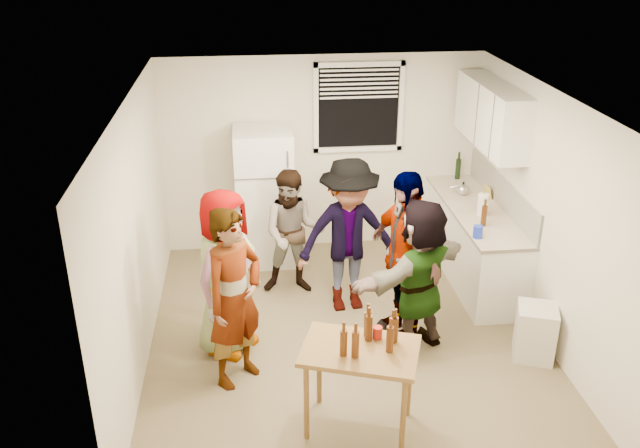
{
  "coord_description": "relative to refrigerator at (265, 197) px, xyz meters",
  "views": [
    {
      "loc": [
        -0.91,
        -5.87,
        3.97
      ],
      "look_at": [
        -0.23,
        0.33,
        1.15
      ],
      "focal_mm": 38.0,
      "sensor_mm": 36.0,
      "label": 1
    }
  ],
  "objects": [
    {
      "name": "window",
      "position": [
        1.2,
        0.33,
        1.0
      ],
      "size": [
        1.12,
        0.1,
        1.06
      ],
      "primitive_type": null,
      "color": "white",
      "rests_on": "room"
    },
    {
      "name": "wine_bottle",
      "position": [
        2.5,
        0.23,
        0.05
      ],
      "size": [
        0.07,
        0.07,
        0.26
      ],
      "primitive_type": "cylinder",
      "color": "black",
      "rests_on": "countertop"
    },
    {
      "name": "red_cup",
      "position": [
        0.82,
        -3.1,
        -0.06
      ],
      "size": [
        0.08,
        0.08,
        0.11
      ],
      "primitive_type": "cylinder",
      "color": "#9C1C10",
      "rests_on": "serving_table"
    },
    {
      "name": "refrigerator",
      "position": [
        0.0,
        0.0,
        0.0
      ],
      "size": [
        0.7,
        0.7,
        1.7
      ],
      "primitive_type": "cube",
      "color": "white",
      "rests_on": "ground"
    },
    {
      "name": "room",
      "position": [
        0.75,
        -1.88,
        -0.85
      ],
      "size": [
        4.0,
        4.5,
        2.5
      ],
      "primitive_type": null,
      "color": "silver",
      "rests_on": "ground"
    },
    {
      "name": "kettle",
      "position": [
        2.4,
        -0.32,
        0.05
      ],
      "size": [
        0.27,
        0.25,
        0.18
      ],
      "primitive_type": null,
      "rotation": [
        0.0,
        0.0,
        -0.42
      ],
      "color": "silver",
      "rests_on": "countertop"
    },
    {
      "name": "countertop",
      "position": [
        2.45,
        -0.73,
        0.03
      ],
      "size": [
        0.64,
        2.22,
        0.04
      ],
      "primitive_type": "cube",
      "color": "beige",
      "rests_on": "counter_lower"
    },
    {
      "name": "counter_lower",
      "position": [
        2.45,
        -0.73,
        -0.42
      ],
      "size": [
        0.6,
        2.2,
        0.86
      ],
      "primitive_type": "cube",
      "color": "white",
      "rests_on": "ground"
    },
    {
      "name": "guest_black",
      "position": [
        1.33,
        -1.87,
        -0.85
      ],
      "size": [
        2.07,
        1.67,
        0.44
      ],
      "primitive_type": "imported",
      "rotation": [
        0.0,
        0.0,
        -1.17
      ],
      "color": "black",
      "rests_on": "ground"
    },
    {
      "name": "backsplash",
      "position": [
        2.74,
        -0.73,
        0.23
      ],
      "size": [
        0.03,
        2.2,
        0.36
      ],
      "primitive_type": "cube",
      "color": "beige",
      "rests_on": "countertop"
    },
    {
      "name": "guest_grey",
      "position": [
        -0.44,
        -1.93,
        -0.85
      ],
      "size": [
        1.88,
        1.63,
        0.54
      ],
      "primitive_type": "imported",
      "rotation": [
        0.0,
        0.0,
        0.99
      ],
      "color": "gray",
      "rests_on": "ground"
    },
    {
      "name": "blue_cup",
      "position": [
        2.19,
        -1.53,
        0.05
      ],
      "size": [
        0.1,
        0.1,
        0.13
      ],
      "primitive_type": "cylinder",
      "color": "#1C35C1",
      "rests_on": "countertop"
    },
    {
      "name": "trash_bin",
      "position": [
        2.54,
        -2.42,
        -0.6
      ],
      "size": [
        0.48,
        0.48,
        0.55
      ],
      "primitive_type": "cube",
      "rotation": [
        0.0,
        0.0,
        -0.34
      ],
      "color": "beige",
      "rests_on": "ground"
    },
    {
      "name": "guest_orange",
      "position": [
        1.42,
        -2.14,
        -0.85
      ],
      "size": [
        2.15,
        2.18,
        0.48
      ],
      "primitive_type": "imported",
      "rotation": [
        0.0,
        0.0,
        3.75
      ],
      "color": "#C0823C",
      "rests_on": "ground"
    },
    {
      "name": "guest_back_right",
      "position": [
        0.85,
        -1.27,
        -0.85
      ],
      "size": [
        1.31,
        1.85,
        0.64
      ],
      "primitive_type": "imported",
      "rotation": [
        0.0,
        0.0,
        0.11
      ],
      "color": "#444349",
      "rests_on": "ground"
    },
    {
      "name": "upper_cabinets",
      "position": [
        2.58,
        -0.53,
        1.1
      ],
      "size": [
        0.34,
        1.6,
        0.7
      ],
      "primitive_type": "cube",
      "color": "white",
      "rests_on": "room"
    },
    {
      "name": "paper_towel",
      "position": [
        2.43,
        -0.95,
        0.05
      ],
      "size": [
        0.12,
        0.12,
        0.25
      ],
      "primitive_type": "cylinder",
      "color": "white",
      "rests_on": "countertop"
    },
    {
      "name": "beer_bottle_table",
      "position": [
        0.6,
        -3.34,
        -0.06
      ],
      "size": [
        0.06,
        0.06,
        0.23
      ],
      "primitive_type": "cylinder",
      "color": "#47230C",
      "rests_on": "serving_table"
    },
    {
      "name": "picture_frame",
      "position": [
        2.67,
        -0.44,
        0.12
      ],
      "size": [
        0.02,
        0.18,
        0.15
      ],
      "primitive_type": "cube",
      "color": "gold",
      "rests_on": "countertop"
    },
    {
      "name": "serving_table",
      "position": [
        0.66,
        -3.24,
        -0.85
      ],
      "size": [
        1.09,
        0.89,
        0.79
      ],
      "primitive_type": null,
      "rotation": [
        0.0,
        0.0,
        -0.33
      ],
      "color": "brown",
      "rests_on": "ground"
    },
    {
      "name": "guest_back_left",
      "position": [
        0.29,
        -0.85,
        -0.85
      ],
      "size": [
        0.87,
        1.54,
        0.56
      ],
      "primitive_type": "imported",
      "rotation": [
        0.0,
        0.0,
        -0.11
      ],
      "color": "brown",
      "rests_on": "ground"
    },
    {
      "name": "guest_stripe",
      "position": [
        -0.35,
        -2.44,
        -0.85
      ],
      "size": [
        1.67,
        1.67,
        0.41
      ],
      "primitive_type": "imported",
      "rotation": [
        0.0,
        0.0,
        0.78
      ],
      "color": "#141933",
      "rests_on": "ground"
    },
    {
      "name": "beer_bottle_counter",
      "position": [
        2.35,
        -1.23,
        0.05
      ],
      "size": [
        0.06,
        0.06,
        0.23
      ],
      "primitive_type": "cylinder",
      "color": "#47230C",
      "rests_on": "countertop"
    }
  ]
}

